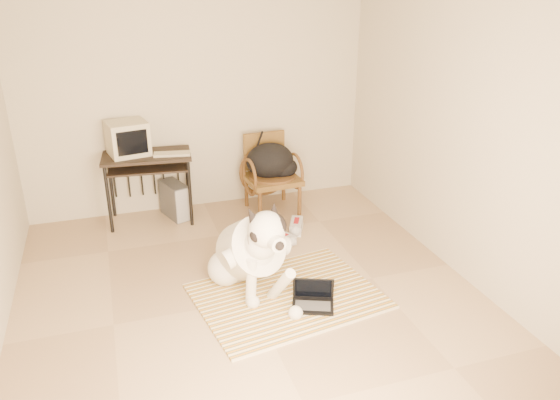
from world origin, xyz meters
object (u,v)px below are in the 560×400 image
dog (251,252)px  laptop (313,299)px  computer_desk (147,164)px  pc_tower (175,200)px  backpack (272,162)px  rattan_chair (271,173)px  crt_monitor (128,138)px

dog → laptop: bearing=-44.6°
computer_desk → pc_tower: (0.27, 0.04, -0.48)m
pc_tower → backpack: 1.22m
dog → backpack: bearing=66.5°
dog → rattan_chair: dog is taller
computer_desk → pc_tower: bearing=7.4°
rattan_chair → pc_tower: bearing=173.4°
dog → computer_desk: dog is taller
dog → pc_tower: 1.87m
dog → rattan_chair: bearing=67.2°
crt_monitor → rattan_chair: (1.58, -0.17, -0.53)m
pc_tower → rattan_chair: (1.13, -0.13, 0.25)m
dog → crt_monitor: size_ratio=2.73×
computer_desk → backpack: backpack is taller
pc_tower → computer_desk: bearing=-172.6°
computer_desk → pc_tower: computer_desk is taller
computer_desk → crt_monitor: crt_monitor is taller
pc_tower → backpack: size_ratio=0.80×
crt_monitor → dog: bearing=-64.9°
crt_monitor → rattan_chair: bearing=-6.3°
rattan_chair → backpack: rattan_chair is taller
laptop → computer_desk: 2.54m
rattan_chair → backpack: (0.01, -0.03, 0.15)m
pc_tower → laptop: bearing=-69.1°
pc_tower → rattan_chair: 1.16m
computer_desk → rattan_chair: bearing=-3.9°
computer_desk → pc_tower: 0.55m
pc_tower → rattan_chair: bearing=-6.6°
laptop → crt_monitor: bearing=119.7°
backpack → computer_desk: bearing=175.0°
laptop → computer_desk: size_ratio=0.42×
dog → laptop: size_ratio=3.08×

